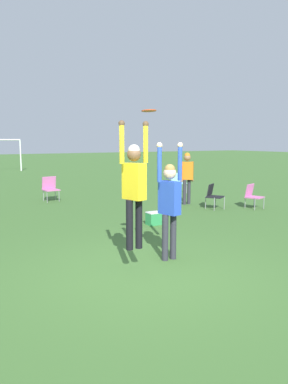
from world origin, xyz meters
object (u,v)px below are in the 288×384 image
object	(u,v)px
person_jumping	(134,182)
camping_chair_3	(178,181)
person_defending	(170,198)
cooler_box	(154,218)
person_spectator_far	(187,173)
camping_chair_1	(213,194)
camping_chair_0	(50,187)
camping_chair_2	(252,194)
frisbee	(149,111)

from	to	relation	value
person_jumping	camping_chair_3	bearing A→B (deg)	-53.66
person_defending	cooler_box	distance (m)	3.14
camping_chair_3	person_spectator_far	bearing A→B (deg)	71.89
person_jumping	camping_chair_3	xyz separation A→B (m)	(6.43, 7.58, -1.03)
camping_chair_1	person_spectator_far	xyz separation A→B (m)	(-0.24, 1.12, 0.63)
camping_chair_1	cooler_box	xyz separation A→B (m)	(-2.98, -1.04, -0.31)
person_spectator_far	person_jumping	bearing A→B (deg)	-92.04
camping_chair_0	person_spectator_far	distance (m)	5.08
person_jumping	camping_chair_2	bearing A→B (deg)	-75.97
camping_chair_0	camping_chair_1	distance (m)	5.98
person_jumping	camping_chair_2	distance (m)	7.26
person_jumping	frisbee	xyz separation A→B (m)	(0.38, 0.14, 1.20)
frisbee	camping_chair_1	distance (m)	6.51
camping_chair_1	person_defending	bearing A→B (deg)	8.02
person_spectator_far	cooler_box	distance (m)	3.61
person_defending	frisbee	bearing A→B (deg)	-96.09
camping_chair_1	camping_chair_2	size ratio (longest dim) A/B	1.01
camping_chair_2	cooler_box	distance (m)	4.20
person_spectator_far	camping_chair_3	bearing A→B (deg)	102.36
person_jumping	frisbee	distance (m)	1.26
frisbee	camping_chair_0	world-z (taller)	frisbee
frisbee	cooler_box	xyz separation A→B (m)	(1.83, 2.72, -2.57)
person_spectator_far	cooler_box	world-z (taller)	person_spectator_far
cooler_box	camping_chair_3	bearing A→B (deg)	48.16
camping_chair_1	camping_chair_2	bearing A→B (deg)	120.52
person_jumping	person_defending	bearing A→B (deg)	-90.00
camping_chair_0	cooler_box	distance (m)	5.47
camping_chair_2	cooler_box	size ratio (longest dim) A/B	2.15
camping_chair_0	camping_chair_1	world-z (taller)	camping_chair_0
person_jumping	frisbee	world-z (taller)	frisbee
frisbee	camping_chair_2	distance (m)	7.15
person_spectator_far	cooler_box	xyz separation A→B (m)	(-2.74, -2.16, -0.94)
person_defending	camping_chair_0	bearing A→B (deg)	165.63
camping_chair_3	person_spectator_far	world-z (taller)	person_spectator_far
camping_chair_1	cooler_box	world-z (taller)	camping_chair_1
person_spectator_far	frisbee	bearing A→B (deg)	-90.59
camping_chair_1	camping_chair_2	distance (m)	1.33
frisbee	cooler_box	size ratio (longest dim) A/B	0.70
person_defending	camping_chair_0	distance (m)	8.01
person_defending	frisbee	world-z (taller)	frisbee
camping_chair_1	cooler_box	distance (m)	3.17
camping_chair_1	camping_chair_2	world-z (taller)	camping_chair_1
cooler_box	person_jumping	bearing A→B (deg)	-127.69
person_defending	frisbee	distance (m)	1.64
camping_chair_3	person_defending	bearing A→B (deg)	65.01
camping_chair_0	person_jumping	bearing A→B (deg)	78.22
person_jumping	frisbee	bearing A→B (deg)	-82.55
person_defending	camping_chair_0	size ratio (longest dim) A/B	2.42
camping_chair_0	person_spectator_far	world-z (taller)	person_spectator_far
camping_chair_2	camping_chair_3	bearing A→B (deg)	-109.64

